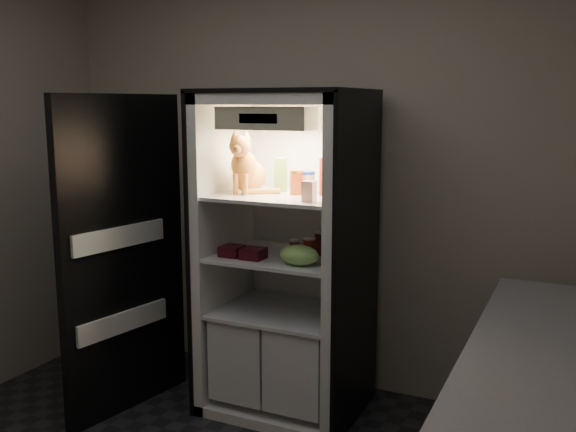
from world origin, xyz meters
name	(u,v)px	position (x,y,z in m)	size (l,w,h in m)	color
room_shell	(130,151)	(0.00, 0.00, 1.62)	(3.60, 3.60, 3.60)	white
refrigerator	(288,277)	(0.00, 1.38, 0.79)	(0.90, 0.72, 1.88)	white
fridge_door	(124,258)	(-0.85, 0.95, 0.91)	(0.22, 0.87, 1.85)	black
tabby_cat	(247,169)	(-0.22, 1.29, 1.43)	(0.32, 0.35, 0.36)	#C35D19
parmesan_shaker	(281,175)	(-0.06, 1.42, 1.39)	(0.08, 0.08, 0.20)	green
mayo_tub	(307,182)	(0.10, 1.44, 1.35)	(0.09, 0.09, 0.12)	white
salsa_jar	(297,182)	(0.07, 1.35, 1.36)	(0.08, 0.08, 0.14)	maroon
pepper_jar	(331,175)	(0.26, 1.40, 1.40)	(0.14, 0.14, 0.23)	maroon
cream_carton	(309,191)	(0.24, 1.13, 1.34)	(0.06, 0.06, 0.11)	white
soda_can_a	(321,244)	(0.20, 1.41, 1.01)	(0.07, 0.07, 0.13)	black
soda_can_b	(336,246)	(0.30, 1.38, 1.01)	(0.07, 0.07, 0.13)	black
soda_can_c	(309,250)	(0.20, 1.23, 1.01)	(0.07, 0.07, 0.13)	black
condiment_jar	(294,247)	(0.05, 1.37, 0.98)	(0.06, 0.06, 0.08)	#563918
grape_bag	(299,255)	(0.18, 1.14, 0.99)	(0.22, 0.16, 0.11)	#88CB5F
berry_box_left	(232,251)	(-0.25, 1.16, 0.97)	(0.12, 0.12, 0.06)	#460B11
berry_box_right	(253,253)	(-0.11, 1.16, 0.97)	(0.12, 0.12, 0.06)	#460B11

